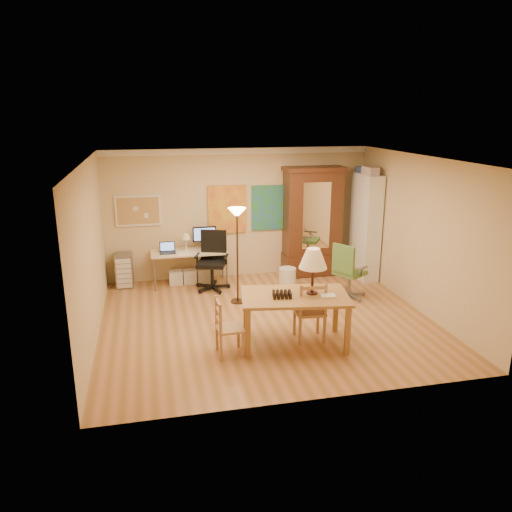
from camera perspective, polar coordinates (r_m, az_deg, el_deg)
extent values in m
plane|color=olive|center=(8.56, 1.20, -7.30)|extent=(5.50, 5.50, 0.00)
cube|color=white|center=(10.28, -2.01, 11.90)|extent=(5.50, 0.08, 0.12)
cube|color=tan|center=(10.27, -13.31, 5.06)|extent=(0.90, 0.04, 0.62)
cube|color=yellow|center=(10.41, -3.31, 5.33)|extent=(0.80, 0.04, 1.00)
cube|color=#2967A6|center=(10.58, 1.53, 5.53)|extent=(0.75, 0.04, 0.95)
cube|color=brown|center=(7.45, 4.47, -4.62)|extent=(1.71, 1.19, 0.04)
cube|color=brown|center=(7.17, -0.92, -8.85)|extent=(0.08, 0.08, 0.75)
cube|color=brown|center=(7.37, 10.42, -8.43)|extent=(0.08, 0.08, 0.75)
cube|color=brown|center=(7.91, -1.18, -6.39)|extent=(0.08, 0.08, 0.75)
cube|color=brown|center=(8.09, 9.09, -6.08)|extent=(0.08, 0.08, 0.75)
cylinder|color=black|center=(7.53, 6.41, -4.20)|extent=(0.17, 0.17, 0.02)
cylinder|color=black|center=(7.46, 6.46, -2.75)|extent=(0.04, 0.04, 0.42)
cone|color=#FBE6C4|center=(7.36, 6.55, -0.27)|extent=(0.42, 0.42, 0.30)
cube|color=white|center=(7.42, 8.23, -4.53)|extent=(0.23, 0.19, 0.03)
cube|color=black|center=(7.33, 3.00, -4.41)|extent=(0.33, 0.28, 0.08)
cube|color=#AB7B4E|center=(7.75, 6.14, -6.34)|extent=(0.47, 0.45, 0.04)
cube|color=#AB7B4E|center=(8.05, 7.07, -7.31)|extent=(0.04, 0.04, 0.43)
cube|color=#AB7B4E|center=(7.96, 4.41, -7.52)|extent=(0.04, 0.04, 0.43)
cube|color=#AB7B4E|center=(7.74, 7.82, -8.35)|extent=(0.04, 0.04, 0.43)
cube|color=#AB7B4E|center=(7.64, 5.05, -8.59)|extent=(0.04, 0.04, 0.43)
cube|color=#AB7B4E|center=(7.55, 7.96, -4.99)|extent=(0.04, 0.04, 0.50)
cube|color=#AB7B4E|center=(7.45, 5.14, -5.19)|extent=(0.04, 0.04, 0.50)
cube|color=#AB7B4E|center=(7.48, 6.57, -4.73)|extent=(0.38, 0.05, 0.05)
cube|color=#AB7B4E|center=(7.28, -3.02, -8.23)|extent=(0.39, 0.41, 0.04)
cube|color=#AB7B4E|center=(7.25, -1.45, -10.17)|extent=(0.04, 0.04, 0.39)
cube|color=#AB7B4E|center=(7.55, -2.03, -9.05)|extent=(0.04, 0.04, 0.39)
cube|color=#AB7B4E|center=(7.19, -4.01, -10.43)|extent=(0.04, 0.04, 0.39)
cube|color=#AB7B4E|center=(7.49, -4.49, -9.29)|extent=(0.04, 0.04, 0.39)
cube|color=#AB7B4E|center=(7.01, -4.08, -7.24)|extent=(0.04, 0.04, 0.45)
cube|color=#AB7B4E|center=(7.32, -4.56, -6.20)|extent=(0.04, 0.04, 0.45)
cube|color=#AB7B4E|center=(7.14, -4.34, -6.38)|extent=(0.04, 0.34, 0.05)
cylinder|color=#382516|center=(9.32, -2.08, -5.18)|extent=(0.27, 0.27, 0.03)
cylinder|color=#382516|center=(9.05, -2.14, -0.23)|extent=(0.03, 0.03, 1.67)
cone|color=#FFE0A5|center=(8.84, -2.20, 5.08)|extent=(0.32, 0.32, 0.13)
cube|color=beige|center=(10.15, -7.64, 0.47)|extent=(1.53, 0.67, 0.03)
cylinder|color=slate|center=(9.94, -11.53, -2.15)|extent=(0.03, 0.03, 0.67)
cylinder|color=slate|center=(10.05, -3.35, -1.64)|extent=(0.03, 0.03, 0.67)
cylinder|color=slate|center=(10.49, -11.61, -1.18)|extent=(0.03, 0.03, 0.67)
cylinder|color=slate|center=(10.59, -3.85, -0.70)|extent=(0.03, 0.03, 0.67)
cube|color=black|center=(10.07, -10.06, 0.37)|extent=(0.31, 0.21, 0.02)
cube|color=black|center=(10.19, -10.13, 1.15)|extent=(0.31, 0.05, 0.20)
cube|color=black|center=(10.23, -5.91, 2.52)|extent=(0.48, 0.04, 0.31)
cone|color=#FBE6C4|center=(10.16, -8.02, 2.23)|extent=(0.19, 0.19, 0.11)
cube|color=white|center=(9.99, -8.39, 0.30)|extent=(0.24, 0.31, 0.01)
cube|color=maroon|center=(10.13, -4.67, 0.96)|extent=(0.21, 0.15, 0.11)
cube|color=white|center=(10.33, -9.14, -2.44)|extent=(0.27, 0.23, 0.29)
cube|color=white|center=(10.35, -7.55, -2.34)|extent=(0.27, 0.23, 0.29)
cube|color=silver|center=(10.37, -5.97, -2.24)|extent=(0.27, 0.23, 0.29)
cylinder|color=black|center=(9.90, -5.04, -2.29)|extent=(0.07, 0.07, 0.45)
cube|color=black|center=(9.83, -5.08, -0.88)|extent=(0.67, 0.66, 0.08)
cube|color=black|center=(9.96, -4.85, 1.37)|extent=(0.50, 0.22, 0.58)
cube|color=black|center=(9.84, -6.75, 0.05)|extent=(0.15, 0.33, 0.03)
cube|color=black|center=(9.73, -3.43, -0.06)|extent=(0.15, 0.33, 0.03)
cylinder|color=slate|center=(9.63, 10.59, -3.20)|extent=(0.06, 0.06, 0.41)
cube|color=#447133|center=(9.55, 10.67, -1.87)|extent=(0.66, 0.67, 0.07)
cube|color=#447133|center=(9.28, 9.94, -0.36)|extent=(0.29, 0.43, 0.53)
cube|color=slate|center=(9.36, 12.03, -1.39)|extent=(0.29, 0.20, 0.03)
cube|color=slate|center=(9.66, 9.43, -0.70)|extent=(0.29, 0.20, 0.03)
cube|color=slate|center=(10.37, -14.84, -1.58)|extent=(0.34, 0.39, 0.68)
cube|color=silver|center=(10.17, -14.88, -1.92)|extent=(0.29, 0.02, 0.58)
cube|color=#3C1B10|center=(10.68, 6.43, 3.73)|extent=(1.17, 0.53, 2.24)
cube|color=#3C1B10|center=(10.90, 6.28, -0.82)|extent=(1.22, 0.58, 0.45)
cube|color=white|center=(10.38, 6.95, 4.55)|extent=(0.59, 0.01, 1.39)
cube|color=#3C1B10|center=(10.49, 6.63, 9.88)|extent=(1.26, 0.60, 0.09)
cube|color=white|center=(10.65, 12.39, 3.28)|extent=(0.33, 0.88, 2.19)
cube|color=#993333|center=(10.63, 12.35, 0.08)|extent=(0.20, 0.44, 0.26)
cube|color=#334C99|center=(10.70, 11.92, 7.31)|extent=(0.20, 0.31, 0.22)
cylinder|color=silver|center=(9.97, 3.60, -2.55)|extent=(0.34, 0.34, 0.42)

